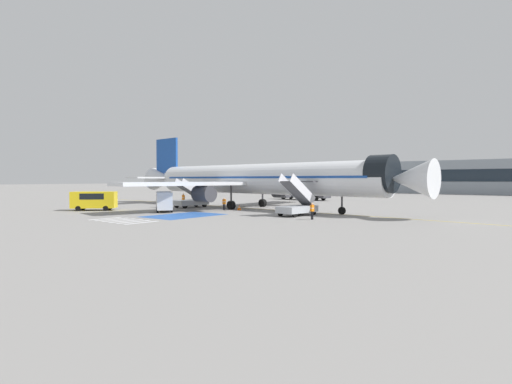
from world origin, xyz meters
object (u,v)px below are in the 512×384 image
Objects in this scene: boarding_stairs_aft at (191,200)px; ground_crew_1 at (183,199)px; fuel_tanker at (304,191)px; service_van_1 at (94,199)px; traffic_cone_0 at (239,207)px; ground_crew_2 at (312,210)px; airliner at (253,179)px; terminal_building at (411,177)px; service_van_0 at (164,200)px; boarding_stairs_forward at (298,206)px; ground_crew_0 at (224,203)px.

boarding_stairs_aft is 3.92m from ground_crew_1.
ground_crew_1 is (-5.13, -25.39, -0.69)m from fuel_tanker.
service_van_1 is 7.98× the size of traffic_cone_0.
ground_crew_2 is 14.27m from traffic_cone_0.
airliner is 28.51× the size of ground_crew_2.
traffic_cone_0 is at bearing -161.00° from fuel_tanker.
ground_crew_2 is at bearing 60.00° from service_van_1.
ground_crew_2 is (25.13, -5.75, -0.11)m from ground_crew_1.
ground_crew_1 is at bearing -96.07° from terminal_building.
boarding_stairs_aft is 81.56m from terminal_building.
terminal_building is at bearing 1.50° from fuel_tanker.
fuel_tanker reaches higher than traffic_cone_0.
boarding_stairs_aft is 1.11× the size of service_van_0.
boarding_stairs_forward is at bearing -80.85° from terminal_building.
service_van_1 is at bearing -96.54° from terminal_building.
ground_crew_0 is (4.12, 6.18, -0.51)m from service_van_0.
boarding_stairs_forward is 1.00× the size of boarding_stairs_aft.
terminal_building is at bearing 35.40° from service_van_0.
ground_crew_1 is at bearing -74.77° from airliner.
service_van_0 is 19.02m from ground_crew_2.
boarding_stairs_aft is 0.04× the size of terminal_building.
fuel_tanker is at bearing 103.98° from traffic_cone_0.
traffic_cone_0 is (1.25, 1.47, -0.58)m from ground_crew_0.
airliner reaches higher than terminal_building.
ground_crew_0 is 2.45× the size of traffic_cone_0.
fuel_tanker is 34.05m from service_van_0.
ground_crew_2 is at bearing -19.58° from traffic_cone_0.
ground_crew_2 is at bearing -78.95° from terminal_building.
service_van_0 is 9.41m from traffic_cone_0.
terminal_building reaches higher than service_van_1.
ground_crew_1 is 0.01× the size of terminal_building.
boarding_stairs_forward is 3.37× the size of ground_crew_0.
terminal_building is (4.94, 81.33, 3.45)m from boarding_stairs_aft.
service_van_0 is at bearing -63.48° from boarding_stairs_aft.
ground_crew_0 is at bearing -11.12° from ground_crew_1.
terminal_building is at bearing 66.66° from ground_crew_0.
service_van_1 is at bearing 153.04° from service_van_0.
ground_crew_1 reaches higher than ground_crew_0.
ground_crew_2 is (20.00, -31.14, -0.80)m from fuel_tanker.
ground_crew_2 is 2.55× the size of traffic_cone_0.
fuel_tanker is at bearing 90.93° from boarding_stairs_aft.
service_van_1 reaches higher than ground_crew_0.
terminal_building is (-3.24, 80.58, 4.12)m from traffic_cone_0.
traffic_cone_0 is (13.84, 11.84, -1.08)m from service_van_1.
fuel_tanker is 28.36m from ground_crew_0.
fuel_tanker is at bearing -93.51° from terminal_building.
terminal_building is at bearing 128.94° from service_van_1.
ground_crew_1 is (-6.33, 8.63, -0.36)m from service_van_0.
terminal_building reaches higher than ground_crew_1.
fuel_tanker is 0.09× the size of terminal_building.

